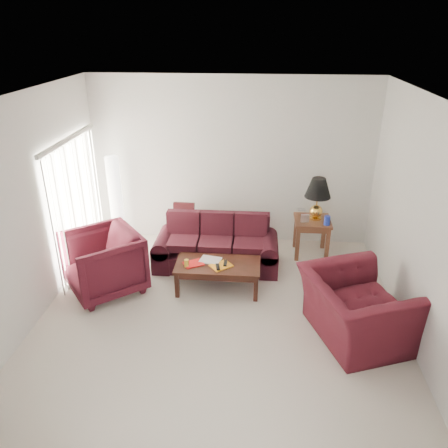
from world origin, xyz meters
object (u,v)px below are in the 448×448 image
coffee_table (218,276)px  sofa (216,244)px  armchair_right (356,309)px  floor_lamp (116,201)px  armchair_left (103,263)px  end_table (311,237)px

coffee_table → sofa: bearing=73.6°
coffee_table → armchair_right: bearing=-51.3°
sofa → floor_lamp: 2.07m
sofa → armchair_right: (1.97, -1.67, 0.01)m
armchair_right → armchair_left: bearing=57.4°
armchair_left → end_table: bearing=75.0°
floor_lamp → armchair_left: (0.27, -1.60, -0.36)m
end_table → floor_lamp: size_ratio=0.40×
armchair_right → coffee_table: (-1.87, 0.96, -0.21)m
floor_lamp → armchair_left: bearing=-80.3°
coffee_table → floor_lamp: bearing=120.2°
end_table → armchair_left: armchair_left is taller
armchair_right → coffee_table: armchair_right is taller
sofa → armchair_left: bearing=-145.9°
sofa → armchair_right: bearing=-34.7°
sofa → armchair_left: (-1.62, -0.88, 0.06)m
floor_lamp → coffee_table: bearing=-35.7°
coffee_table → end_table: bearing=15.6°
sofa → end_table: (1.62, 0.56, -0.08)m
armchair_left → armchair_right: (3.59, -0.79, -0.05)m
end_table → sofa: bearing=-161.1°
end_table → coffee_table: end_table is taller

